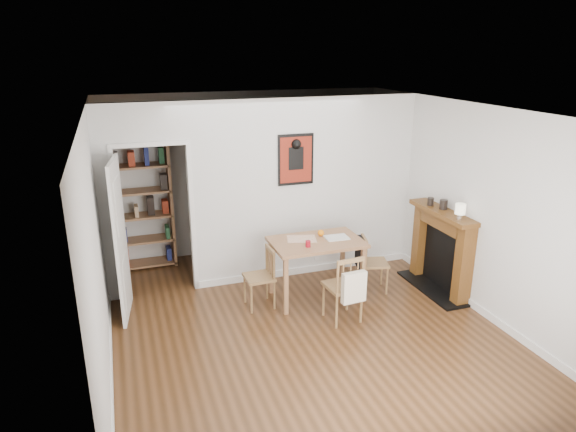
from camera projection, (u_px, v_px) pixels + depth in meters
name	position (u px, v px, depth m)	size (l,w,h in m)	color
ground	(301.00, 322.00, 6.37)	(5.20, 5.20, 0.00)	#54331B
room_shell	(275.00, 193.00, 7.19)	(5.20, 5.20, 5.20)	silver
dining_table	(316.00, 248.00, 6.78)	(1.20, 0.77, 0.82)	olive
chair_left	(259.00, 278.00, 6.64)	(0.41, 0.41, 0.80)	olive
chair_right	(373.00, 263.00, 7.08)	(0.53, 0.49, 0.79)	olive
chair_front	(343.00, 287.00, 6.28)	(0.48, 0.53, 0.89)	olive
bookshelf	(143.00, 204.00, 7.70)	(0.86, 0.34, 2.03)	olive
fireplace	(442.00, 248.00, 7.06)	(0.45, 1.25, 1.16)	brown
red_glass	(308.00, 244.00, 6.52)	(0.06, 0.06, 0.08)	maroon
orange_fruit	(321.00, 233.00, 6.90)	(0.09, 0.09, 0.09)	orange
placemat	(302.00, 239.00, 6.80)	(0.38, 0.28, 0.00)	beige
notebook	(337.00, 238.00, 6.83)	(0.31, 0.23, 0.02)	silver
mantel_lamp	(460.00, 210.00, 6.47)	(0.13, 0.13, 0.21)	silver
ceramic_jar_a	(443.00, 205.00, 6.90)	(0.11, 0.11, 0.13)	black
ceramic_jar_b	(431.00, 201.00, 7.07)	(0.09, 0.09, 0.11)	black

